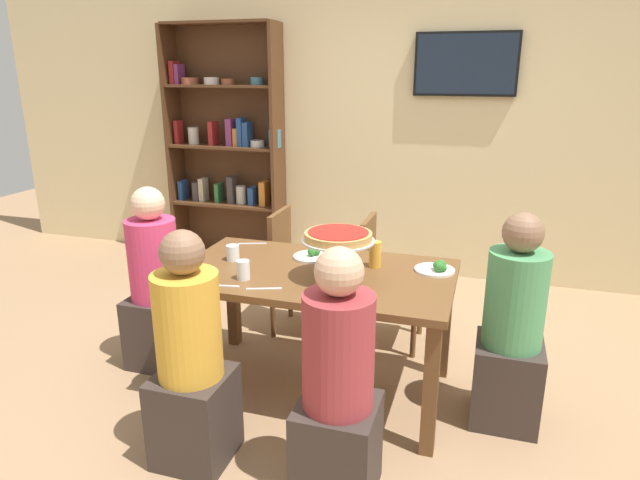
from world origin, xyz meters
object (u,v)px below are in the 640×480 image
object	(u,v)px
water_glass_clear_far	(243,270)
diner_near_right	(338,396)
cutlery_fork_far	(222,286)
chair_far_left	(295,265)
deep_dish_pizza_stand	(338,239)
diner_near_left	(191,367)
chair_far_right	(383,275)
cutlery_knife_near	(264,289)
television	(466,64)
salad_plate_near_diner	(313,256)
cutlery_fork_near	(352,301)
salad_plate_spare	(177,275)
beer_glass_amber_tall	(375,254)
diner_head_west	(156,291)
bookshelf	(227,146)
cutlery_knife_far	(252,244)
salad_plate_far_diner	(437,268)
diner_head_east	(511,337)
dining_table	(315,287)
water_glass_clear_near	(233,253)

from	to	relation	value
water_glass_clear_far	diner_near_right	bearing A→B (deg)	-38.71
diner_near_right	cutlery_fork_far	world-z (taller)	diner_near_right
chair_far_left	deep_dish_pizza_stand	distance (m)	1.07
chair_far_left	deep_dish_pizza_stand	xyz separation A→B (m)	(0.53, -0.79, 0.48)
diner_near_right	deep_dish_pizza_stand	xyz separation A→B (m)	(-0.19, 0.69, 0.47)
diner_near_left	chair_far_right	size ratio (longest dim) A/B	1.32
deep_dish_pizza_stand	cutlery_fork_far	distance (m)	0.65
cutlery_knife_near	television	bearing A→B (deg)	51.94
deep_dish_pizza_stand	salad_plate_near_diner	world-z (taller)	deep_dish_pizza_stand
deep_dish_pizza_stand	cutlery_fork_near	world-z (taller)	deep_dish_pizza_stand
salad_plate_spare	beer_glass_amber_tall	distance (m)	1.09
diner_head_west	water_glass_clear_far	size ratio (longest dim) A/B	11.10
chair_far_left	cutlery_fork_near	xyz separation A→B (m)	(0.68, -1.07, 0.26)
bookshelf	cutlery_knife_far	distance (m)	1.97
chair_far_right	salad_plate_spare	xyz separation A→B (m)	(-0.93, -1.03, 0.27)
diner_near_right	salad_plate_far_diner	bearing A→B (deg)	-17.39
cutlery_knife_far	diner_head_west	bearing A→B (deg)	14.91
diner_near_left	deep_dish_pizza_stand	bearing A→B (deg)	-37.81
deep_dish_pizza_stand	beer_glass_amber_tall	distance (m)	0.32
diner_near_right	deep_dish_pizza_stand	distance (m)	0.86
diner_head_east	cutlery_fork_near	xyz separation A→B (m)	(-0.76, -0.37, 0.25)
deep_dish_pizza_stand	salad_plate_near_diner	xyz separation A→B (m)	(-0.23, 0.28, -0.21)
cutlery_fork_far	water_glass_clear_far	bearing A→B (deg)	53.67
salad_plate_spare	cutlery_fork_far	size ratio (longest dim) A/B	1.16
diner_head_east	cutlery_fork_near	bearing A→B (deg)	25.81
bookshelf	diner_head_east	size ratio (longest dim) A/B	1.92
dining_table	cutlery_knife_far	distance (m)	0.65
cutlery_knife_near	diner_head_west	bearing A→B (deg)	138.98
cutlery_knife_near	cutlery_fork_far	world-z (taller)	same
water_glass_clear_far	cutlery_fork_near	world-z (taller)	water_glass_clear_far
diner_near_left	water_glass_clear_near	xyz separation A→B (m)	(-0.15, 0.77, 0.29)
diner_head_east	water_glass_clear_far	world-z (taller)	diner_head_east
diner_head_west	diner_near_left	size ratio (longest dim) A/B	1.00
bookshelf	diner_head_east	xyz separation A→B (m)	(2.58, -2.00, -0.62)
salad_plate_near_diner	beer_glass_amber_tall	size ratio (longest dim) A/B	1.55
diner_near_left	diner_near_right	bearing A→B (deg)	-92.13
diner_head_west	salad_plate_spare	bearing A→B (deg)	-41.17
dining_table	bookshelf	world-z (taller)	bookshelf
bookshelf	chair_far_right	bearing A→B (deg)	-36.17
beer_glass_amber_tall	diner_near_right	bearing A→B (deg)	-87.27
bookshelf	salad_plate_far_diner	distance (m)	2.86
cutlery_knife_near	deep_dish_pizza_stand	bearing A→B (deg)	18.04
bookshelf	beer_glass_amber_tall	distance (m)	2.62
diner_head_east	beer_glass_amber_tall	distance (m)	0.83
diner_near_left	salad_plate_far_diner	xyz separation A→B (m)	(1.01, 0.93, 0.27)
beer_glass_amber_tall	chair_far_left	bearing A→B (deg)	140.92
chair_far_left	beer_glass_amber_tall	xyz separation A→B (m)	(0.68, -0.55, 0.33)
beer_glass_amber_tall	cutlery_knife_near	world-z (taller)	beer_glass_amber_tall
diner_head_west	salad_plate_far_diner	bearing A→B (deg)	6.23
cutlery_fork_far	chair_far_right	bearing A→B (deg)	49.09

